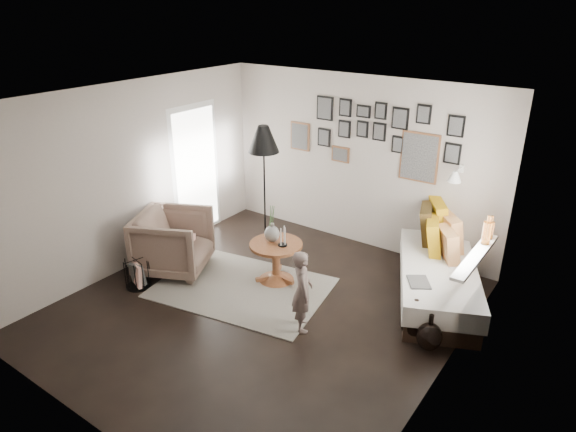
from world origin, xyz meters
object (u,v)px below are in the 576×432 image
Objects in this scene: demijohn_large at (414,322)px; demijohn_small at (429,336)px; magazine_basket at (137,273)px; armchair at (173,242)px; floor_lamp at (264,144)px; pedestal_table at (276,263)px; vase at (272,231)px; child at (302,291)px; daybed at (441,273)px.

demijohn_large is 0.26m from demijohn_small.
demijohn_small is (3.69, 0.97, -0.03)m from magazine_basket.
floor_lamp reaches higher than armchair.
vase reaches higher than pedestal_table.
pedestal_table is 1.18m from child.
armchair is at bearing -156.32° from pedestal_table.
floor_lamp is (-0.73, 0.70, 1.40)m from pedestal_table.
floor_lamp is 4.83× the size of magazine_basket.
vase is 1.05× the size of demijohn_large.
daybed is 4.00m from magazine_basket.
pedestal_table is 1.47× the size of demijohn_large.
pedestal_table is 2.28m from demijohn_small.
vase is (-0.08, 0.02, 0.46)m from pedestal_table.
daybed is 4.73× the size of demijohn_large.
daybed is (1.96, 0.92, 0.07)m from pedestal_table.
child is at bearing -160.54° from demijohn_small.
daybed is 3.65m from armchair.
daybed reaches higher than child.
armchair is 3.44m from demijohn_large.
floor_lamp is at bearing 9.66° from child.
vase is 1.28× the size of magazine_basket.
vase is at bearing -90.13° from armchair.
vase is at bearing 42.45° from magazine_basket.
pedestal_table reaches higher than demijohn_small.
pedestal_table is 2.04m from demijohn_large.
armchair is 3.65m from demijohn_small.
vase is 1.89m from magazine_basket.
pedestal_table is 1.62× the size of demijohn_small.
daybed is (2.04, 0.90, -0.39)m from vase.
armchair is at bearing -171.91° from demijohn_large.
magazine_basket is 0.90× the size of demijohn_small.
armchair is 1.89m from floor_lamp.
demijohn_large is at bearing -101.56° from child.
demijohn_large is (2.12, -0.13, -0.53)m from vase.
daybed is at bearing -91.29° from armchair.
magazine_basket is (-1.42, -1.21, -0.06)m from pedestal_table.
demijohn_large is (0.08, -1.03, -0.14)m from daybed.
armchair is at bearing -115.95° from floor_lamp.
armchair reaches higher than demijohn_large.
demijohn_large is 0.48× the size of child.
pedestal_table is 0.37× the size of floor_lamp.
demijohn_small is at bearing -109.99° from child.
demijohn_large is (3.46, 1.09, -0.01)m from magazine_basket.
daybed is 1.19× the size of floor_lamp.
daybed reaches higher than magazine_basket.
armchair reaches higher than magazine_basket.
vase is 0.53× the size of armchair.
child is (-1.06, -1.63, 0.17)m from daybed.
daybed is 3.01m from floor_lamp.
demijohn_small is 0.44× the size of child.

